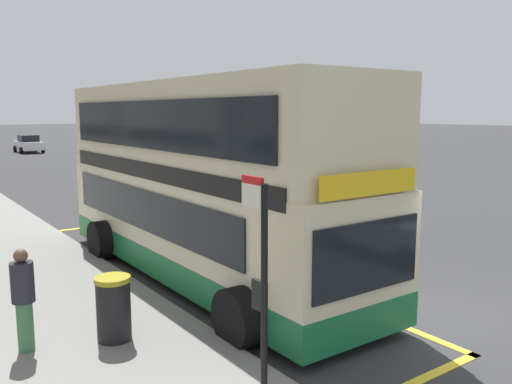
% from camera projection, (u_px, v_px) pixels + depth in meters
% --- Properties ---
extents(ground_plane, '(260.00, 260.00, 0.00)m').
position_uv_depth(ground_plane, '(32.00, 168.00, 35.55)').
color(ground_plane, '#333335').
extents(double_decker_bus, '(3.26, 10.06, 4.40)m').
position_uv_depth(double_decker_bus, '(202.00, 188.00, 11.96)').
color(double_decker_bus, beige).
rests_on(double_decker_bus, ground).
extents(bus_bay_markings, '(3.04, 12.86, 0.01)m').
position_uv_depth(bus_bay_markings, '(194.00, 272.00, 12.55)').
color(bus_bay_markings, yellow).
rests_on(bus_bay_markings, ground).
extents(bus_stop_sign, '(0.09, 0.51, 2.83)m').
position_uv_depth(bus_stop_sign, '(261.00, 270.00, 6.71)').
color(bus_stop_sign, black).
rests_on(bus_stop_sign, pavement_near).
extents(parked_car_white_kerbside, '(2.09, 4.20, 1.62)m').
position_uv_depth(parked_car_white_kerbside, '(29.00, 144.00, 48.99)').
color(parked_car_white_kerbside, silver).
rests_on(parked_car_white_kerbside, ground).
extents(pedestrian_waiting_near_sign, '(0.34, 0.34, 1.60)m').
position_uv_depth(pedestrian_waiting_near_sign, '(23.00, 296.00, 8.01)').
color(pedestrian_waiting_near_sign, '#3F724C').
rests_on(pedestrian_waiting_near_sign, pavement_near).
extents(litter_bin, '(0.57, 0.57, 1.04)m').
position_uv_depth(litter_bin, '(114.00, 308.00, 8.46)').
color(litter_bin, black).
rests_on(litter_bin, pavement_near).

